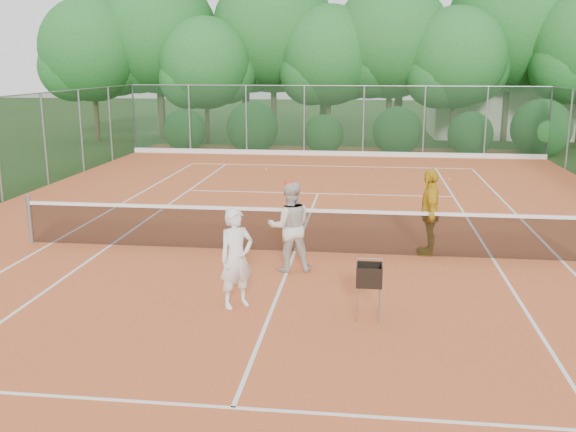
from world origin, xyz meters
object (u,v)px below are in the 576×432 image
object	(u,v)px
player_center_grp	(290,226)
player_yellow	(429,212)
player_white	(236,258)
ball_hopper	(369,276)

from	to	relation	value
player_center_grp	player_yellow	size ratio (longest dim) A/B	0.98
player_white	player_center_grp	xyz separation A→B (m)	(0.64, 1.99, 0.05)
player_center_grp	ball_hopper	world-z (taller)	player_center_grp
player_yellow	ball_hopper	world-z (taller)	player_yellow
player_white	player_center_grp	distance (m)	2.09
ball_hopper	player_white	bearing A→B (deg)	163.12
player_center_grp	ball_hopper	bearing A→B (deg)	-56.05
player_white	player_yellow	world-z (taller)	player_yellow
player_center_grp	player_yellow	distance (m)	3.12
player_white	ball_hopper	xyz separation A→B (m)	(2.16, -0.26, -0.13)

